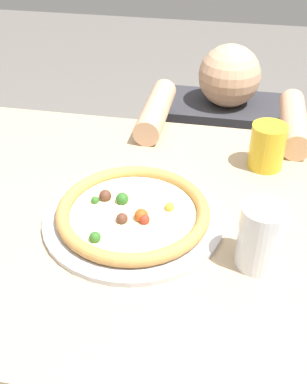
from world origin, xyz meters
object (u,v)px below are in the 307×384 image
object	(u,v)px
drink_cup_colored	(267,146)
water_cup_clear	(261,236)
diner_seated	(218,186)
pizza_near	(133,214)

from	to	relation	value
drink_cup_colored	water_cup_clear	world-z (taller)	water_cup_clear
drink_cup_colored	diner_seated	distance (m)	0.58
pizza_near	drink_cup_colored	size ratio (longest dim) A/B	3.39
diner_seated	water_cup_clear	bearing A→B (deg)	-82.20
pizza_near	drink_cup_colored	bearing A→B (deg)	44.89
drink_cup_colored	diner_seated	xyz separation A→B (m)	(-0.11, 0.40, -0.41)
drink_cup_colored	water_cup_clear	xyz separation A→B (m)	(-0.01, -0.34, 0.01)
pizza_near	diner_seated	distance (m)	0.77
water_cup_clear	pizza_near	bearing A→B (deg)	163.33
drink_cup_colored	pizza_near	bearing A→B (deg)	-135.11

